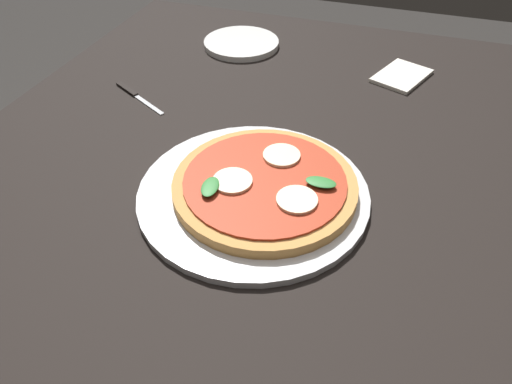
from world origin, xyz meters
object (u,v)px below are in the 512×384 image
object	(u,v)px
dining_table	(266,211)
pizza	(265,185)
knife	(134,94)
napkin	(402,76)
plate_white	(241,43)
serving_tray	(256,194)

from	to	relation	value
dining_table	pizza	bearing A→B (deg)	-165.25
knife	dining_table	bearing A→B (deg)	-113.97
pizza	napkin	size ratio (longest dim) A/B	2.22
pizza	plate_white	size ratio (longest dim) A/B	1.57
plate_white	napkin	xyz separation A→B (m)	(-0.04, -0.39, -0.00)
napkin	plate_white	bearing A→B (deg)	84.14
plate_white	napkin	bearing A→B (deg)	-95.86
pizza	napkin	bearing A→B (deg)	-19.52
dining_table	knife	xyz separation A→B (m)	(0.15, 0.34, 0.10)
plate_white	serving_tray	bearing A→B (deg)	-157.80
dining_table	knife	bearing A→B (deg)	66.03
serving_tray	knife	size ratio (longest dim) A/B	2.42
dining_table	serving_tray	size ratio (longest dim) A/B	3.65
serving_tray	dining_table	bearing A→B (deg)	3.61
napkin	knife	xyz separation A→B (m)	(-0.26, 0.52, -0.00)
plate_white	knife	bearing A→B (deg)	155.91
plate_white	napkin	size ratio (longest dim) A/B	1.41
plate_white	dining_table	bearing A→B (deg)	-155.16
pizza	napkin	world-z (taller)	pizza
dining_table	plate_white	bearing A→B (deg)	24.84
dining_table	knife	distance (m)	0.38
napkin	pizza	bearing A→B (deg)	160.48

